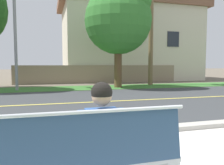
# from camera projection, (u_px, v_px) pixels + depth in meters

# --- Properties ---
(ground_plane) EXTENTS (140.00, 140.00, 0.00)m
(ground_plane) POSITION_uv_depth(u_px,v_px,m) (92.00, 97.00, 10.15)
(ground_plane) COLOR #665B4C
(curb_edge) EXTENTS (44.00, 0.30, 0.11)m
(curb_edge) POSITION_uv_depth(u_px,v_px,m) (142.00, 131.00, 4.72)
(curb_edge) COLOR #ADA89E
(curb_edge) RESTS_ON ground_plane
(street_asphalt) EXTENTS (52.00, 8.00, 0.01)m
(street_asphalt) POSITION_uv_depth(u_px,v_px,m) (99.00, 102.00, 8.71)
(street_asphalt) COLOR #383A3D
(street_asphalt) RESTS_ON ground_plane
(road_centre_line) EXTENTS (48.00, 0.14, 0.01)m
(road_centre_line) POSITION_uv_depth(u_px,v_px,m) (99.00, 102.00, 8.71)
(road_centre_line) COLOR #E0CC4C
(road_centre_line) RESTS_ON ground_plane
(far_verge_grass) EXTENTS (48.00, 2.80, 0.02)m
(far_verge_grass) POSITION_uv_depth(u_px,v_px,m) (80.00, 88.00, 13.99)
(far_verge_grass) COLOR #38702D
(far_verge_grass) RESTS_ON ground_plane
(bench_left) EXTENTS (1.80, 0.48, 1.01)m
(bench_left) POSITION_uv_depth(u_px,v_px,m) (95.00, 161.00, 2.29)
(bench_left) COLOR silver
(bench_left) RESTS_ON ground_plane
(seated_person_blue) EXTENTS (0.52, 0.68, 1.25)m
(seated_person_blue) POSITION_uv_depth(u_px,v_px,m) (100.00, 134.00, 2.46)
(seated_person_blue) COLOR #333D56
(seated_person_blue) RESTS_ON ground_plane
(streetlamp) EXTENTS (0.24, 2.10, 7.38)m
(streetlamp) POSITION_uv_depth(u_px,v_px,m) (15.00, 15.00, 12.49)
(streetlamp) COLOR gray
(streetlamp) RESTS_ON ground_plane
(shade_tree_centre) EXTENTS (4.17, 4.17, 6.89)m
(shade_tree_centre) POSITION_uv_depth(u_px,v_px,m) (121.00, 16.00, 13.95)
(shade_tree_centre) COLOR brown
(shade_tree_centre) RESTS_ON ground_plane
(garden_wall) EXTENTS (13.00, 0.36, 1.40)m
(garden_wall) POSITION_uv_depth(u_px,v_px,m) (100.00, 74.00, 17.97)
(garden_wall) COLOR gray
(garden_wall) RESTS_ON ground_plane
(house_across_street) EXTENTS (13.36, 6.91, 7.22)m
(house_across_street) POSITION_uv_depth(u_px,v_px,m) (130.00, 42.00, 21.80)
(house_across_street) COLOR beige
(house_across_street) RESTS_ON ground_plane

